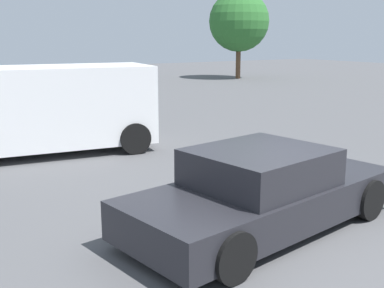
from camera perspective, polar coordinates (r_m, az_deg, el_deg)
The scene contains 6 objects.
ground_plane at distance 7.17m, azimuth 8.90°, elevation -10.44°, with size 80.00×80.00×0.00m, color #515154.
sedan_foreground at distance 7.15m, azimuth 8.36°, elevation -5.65°, with size 4.66×2.46×1.22m.
dog at distance 9.86m, azimuth 8.08°, elevation -2.40°, with size 0.59×0.37×0.41m.
van_white at distance 12.08m, azimuth -17.00°, elevation 4.23°, with size 5.28×2.73×2.10m.
pedestrian at distance 14.43m, azimuth -14.43°, elevation 5.19°, with size 0.57×0.28×1.70m.
tree_back_left at distance 32.70m, azimuth 5.60°, elevation 14.27°, with size 3.95×3.95×5.72m.
Camera 1 is at (-4.36, -4.96, 2.80)m, focal length 44.97 mm.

